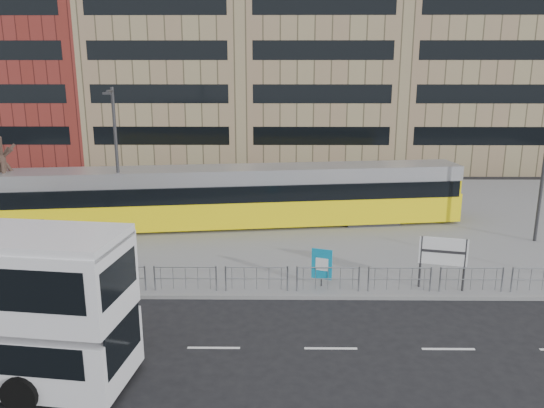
{
  "coord_description": "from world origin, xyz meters",
  "views": [
    {
      "loc": [
        0.16,
        -20.3,
        9.23
      ],
      "look_at": [
        -0.11,
        6.0,
        2.54
      ],
      "focal_mm": 35.0,
      "sensor_mm": 36.0,
      "label": 1
    }
  ],
  "objects_px": {
    "station_sign": "(443,254)",
    "ad_panel": "(322,265)",
    "tram": "(211,197)",
    "traffic_light_west": "(44,246)",
    "lamp_post_west": "(117,156)",
    "pedestrian": "(68,253)"
  },
  "relations": [
    {
      "from": "station_sign",
      "to": "ad_panel",
      "type": "distance_m",
      "value": 5.1
    },
    {
      "from": "tram",
      "to": "ad_panel",
      "type": "xyz_separation_m",
      "value": [
        5.85,
        -8.99,
        -0.78
      ]
    },
    {
      "from": "traffic_light_west",
      "to": "lamp_post_west",
      "type": "bearing_deg",
      "value": 72.22
    },
    {
      "from": "ad_panel",
      "to": "lamp_post_west",
      "type": "relative_size",
      "value": 0.2
    },
    {
      "from": "pedestrian",
      "to": "tram",
      "type": "bearing_deg",
      "value": -17.85
    },
    {
      "from": "traffic_light_west",
      "to": "lamp_post_west",
      "type": "xyz_separation_m",
      "value": [
        0.83,
        7.97,
        2.49
      ]
    },
    {
      "from": "tram",
      "to": "traffic_light_west",
      "type": "relative_size",
      "value": 9.69
    },
    {
      "from": "ad_panel",
      "to": "lamp_post_west",
      "type": "xyz_separation_m",
      "value": [
        -10.76,
        7.44,
        3.48
      ]
    },
    {
      "from": "pedestrian",
      "to": "lamp_post_west",
      "type": "relative_size",
      "value": 0.23
    },
    {
      "from": "tram",
      "to": "pedestrian",
      "type": "xyz_separation_m",
      "value": [
        -5.64,
        -7.5,
        -0.84
      ]
    },
    {
      "from": "tram",
      "to": "station_sign",
      "type": "bearing_deg",
      "value": -47.74
    },
    {
      "from": "tram",
      "to": "station_sign",
      "type": "distance_m",
      "value": 14.29
    },
    {
      "from": "traffic_light_west",
      "to": "ad_panel",
      "type": "bearing_deg",
      "value": -9.18
    },
    {
      "from": "ad_panel",
      "to": "traffic_light_west",
      "type": "bearing_deg",
      "value": -158.09
    },
    {
      "from": "pedestrian",
      "to": "lamp_post_west",
      "type": "xyz_separation_m",
      "value": [
        0.73,
        5.95,
        3.53
      ]
    },
    {
      "from": "station_sign",
      "to": "traffic_light_west",
      "type": "bearing_deg",
      "value": -165.27
    },
    {
      "from": "station_sign",
      "to": "pedestrian",
      "type": "distance_m",
      "value": 16.65
    },
    {
      "from": "ad_panel",
      "to": "lamp_post_west",
      "type": "height_order",
      "value": "lamp_post_west"
    },
    {
      "from": "pedestrian",
      "to": "lamp_post_west",
      "type": "distance_m",
      "value": 6.96
    },
    {
      "from": "pedestrian",
      "to": "traffic_light_west",
      "type": "distance_m",
      "value": 2.28
    },
    {
      "from": "station_sign",
      "to": "ad_panel",
      "type": "xyz_separation_m",
      "value": [
        -5.06,
        0.24,
        -0.59
      ]
    },
    {
      "from": "station_sign",
      "to": "traffic_light_west",
      "type": "distance_m",
      "value": 16.66
    }
  ]
}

